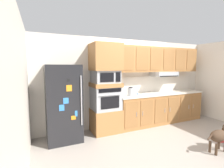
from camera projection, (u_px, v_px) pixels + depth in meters
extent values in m
plane|color=#9E9389|center=(152.00, 136.00, 4.12)|extent=(9.60, 9.60, 0.00)
cube|color=beige|center=(130.00, 82.00, 4.99)|extent=(6.20, 0.12, 2.50)
cube|color=beige|center=(22.00, 94.00, 2.83)|extent=(0.12, 7.10, 2.50)
cube|color=black|center=(63.00, 103.00, 3.81)|extent=(0.76, 0.70, 1.76)
cylinder|color=silver|center=(81.00, 101.00, 3.60)|extent=(0.02, 0.02, 1.10)
cube|color=orange|center=(69.00, 88.00, 3.48)|extent=(0.11, 0.01, 0.13)
cube|color=black|center=(68.00, 80.00, 3.46)|extent=(0.07, 0.01, 0.06)
cube|color=orange|center=(74.00, 118.00, 3.58)|extent=(0.10, 0.01, 0.09)
cube|color=#337FDB|center=(76.00, 114.00, 3.59)|extent=(0.05, 0.01, 0.13)
cube|color=#337FDB|center=(66.00, 101.00, 3.48)|extent=(0.11, 0.01, 0.12)
cube|color=#337FDB|center=(62.00, 108.00, 3.45)|extent=(0.11, 0.01, 0.13)
cube|color=#A8703D|center=(106.00, 120.00, 4.38)|extent=(0.74, 0.62, 0.60)
cube|color=#A8AAAF|center=(106.00, 98.00, 4.31)|extent=(0.70, 0.58, 0.60)
cube|color=black|center=(110.00, 103.00, 4.05)|extent=(0.49, 0.01, 0.30)
cube|color=black|center=(110.00, 90.00, 4.02)|extent=(0.60, 0.01, 0.09)
cylinder|color=#A8AAAF|center=(111.00, 95.00, 4.01)|extent=(0.56, 0.02, 0.02)
cube|color=#A8703D|center=(106.00, 85.00, 4.28)|extent=(0.74, 0.62, 0.10)
cube|color=#A8AAAF|center=(106.00, 77.00, 4.26)|extent=(0.64, 0.53, 0.32)
cube|color=black|center=(107.00, 77.00, 3.98)|extent=(0.35, 0.01, 0.22)
cube|color=black|center=(118.00, 77.00, 4.10)|extent=(0.13, 0.01, 0.24)
cube|color=#A8703D|center=(106.00, 57.00, 4.20)|extent=(0.74, 0.62, 0.68)
cube|color=#A8703D|center=(160.00, 108.00, 5.11)|extent=(2.89, 0.60, 0.88)
cube|color=#9A6738|center=(132.00, 115.00, 4.34)|extent=(0.41, 0.01, 0.70)
cylinder|color=#BCBCC1|center=(137.00, 114.00, 4.38)|extent=(0.01, 0.01, 0.12)
cube|color=#9A6738|center=(147.00, 113.00, 4.53)|extent=(0.41, 0.01, 0.70)
cylinder|color=#BCBCC1|center=(143.00, 113.00, 4.46)|extent=(0.01, 0.01, 0.12)
cube|color=#9A6738|center=(161.00, 111.00, 4.73)|extent=(0.41, 0.01, 0.70)
cylinder|color=#BCBCC1|center=(165.00, 110.00, 4.78)|extent=(0.01, 0.01, 0.12)
cube|color=#9A6738|center=(173.00, 109.00, 4.93)|extent=(0.41, 0.01, 0.70)
cylinder|color=#BCBCC1|center=(170.00, 110.00, 4.86)|extent=(0.01, 0.01, 0.12)
cube|color=#9A6738|center=(185.00, 107.00, 5.13)|extent=(0.41, 0.01, 0.70)
cylinder|color=#BCBCC1|center=(189.00, 107.00, 5.18)|extent=(0.01, 0.01, 0.12)
cube|color=#9A6738|center=(196.00, 106.00, 5.33)|extent=(0.41, 0.01, 0.70)
cylinder|color=#BCBCC1|center=(193.00, 106.00, 5.25)|extent=(0.01, 0.01, 0.12)
cube|color=silver|center=(161.00, 93.00, 5.06)|extent=(2.93, 0.64, 0.04)
cube|color=silver|center=(155.00, 84.00, 5.29)|extent=(2.93, 0.02, 0.50)
cube|color=#A8703D|center=(159.00, 60.00, 5.07)|extent=(2.89, 0.34, 0.74)
cube|color=#A8AAAF|center=(164.00, 74.00, 5.12)|extent=(0.76, 0.48, 0.14)
cube|color=black|center=(169.00, 76.00, 4.92)|extent=(0.72, 0.04, 0.02)
cube|color=#9A6738|center=(127.00, 59.00, 4.42)|extent=(0.41, 0.01, 0.63)
cube|color=#9A6738|center=(142.00, 59.00, 4.61)|extent=(0.41, 0.01, 0.63)
cube|color=#9A6738|center=(156.00, 59.00, 4.81)|extent=(0.41, 0.01, 0.63)
cube|color=#9A6738|center=(169.00, 60.00, 5.01)|extent=(0.41, 0.01, 0.63)
cube|color=#9A6738|center=(181.00, 60.00, 5.21)|extent=(0.41, 0.01, 0.63)
cube|color=#9A6738|center=(191.00, 60.00, 5.41)|extent=(0.41, 0.01, 0.63)
cylinder|color=blue|center=(137.00, 94.00, 4.78)|extent=(0.06, 0.10, 0.03)
cylinder|color=silver|center=(141.00, 94.00, 4.79)|extent=(0.05, 0.12, 0.01)
cylinder|color=#A8AAAF|center=(131.00, 92.00, 4.55)|extent=(0.17, 0.17, 0.22)
cylinder|color=black|center=(131.00, 87.00, 4.54)|extent=(0.10, 0.10, 0.02)
ellipsoid|color=#473323|center=(218.00, 136.00, 3.31)|extent=(0.44, 0.25, 0.23)
cone|color=#473323|center=(224.00, 126.00, 3.48)|extent=(0.05, 0.05, 0.06)
cylinder|color=#473323|center=(210.00, 137.00, 3.18)|extent=(0.13, 0.04, 0.11)
cylinder|color=#473323|center=(219.00, 144.00, 3.46)|extent=(0.05, 0.05, 0.23)
cylinder|color=#473323|center=(210.00, 147.00, 3.32)|extent=(0.05, 0.05, 0.23)
cylinder|color=#473323|center=(216.00, 150.00, 3.21)|extent=(0.05, 0.05, 0.23)
cylinder|color=red|center=(220.00, 140.00, 3.84)|extent=(0.20, 0.20, 0.06)
cylinder|color=brown|center=(220.00, 139.00, 3.84)|extent=(0.15, 0.15, 0.03)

